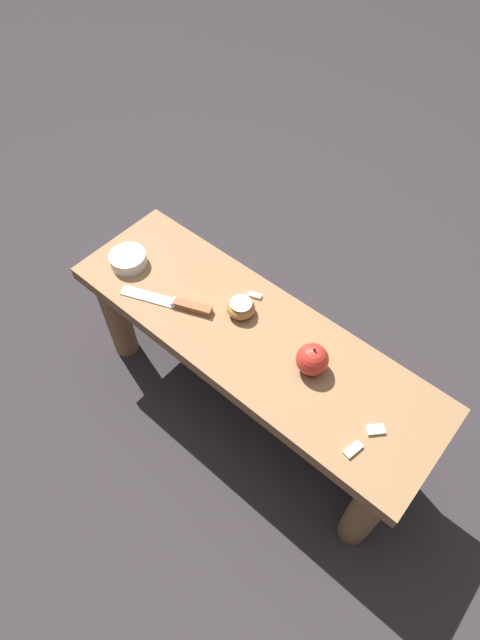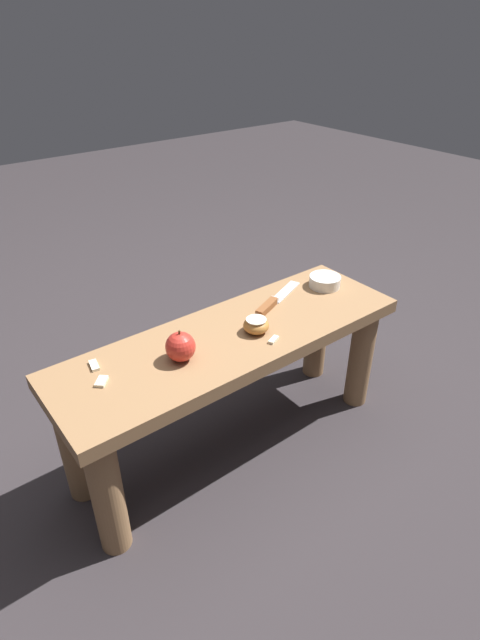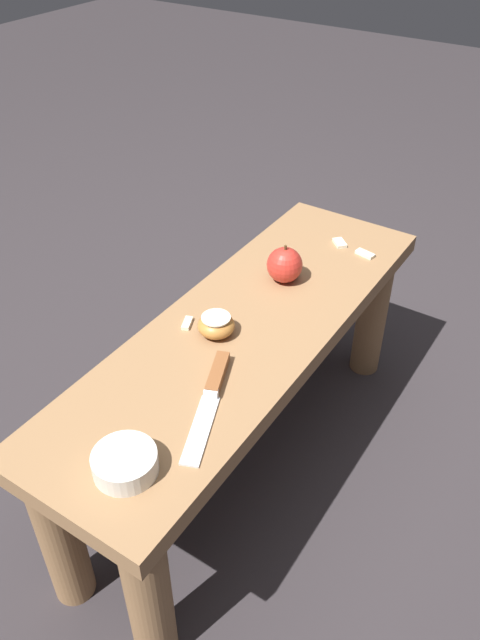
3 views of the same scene
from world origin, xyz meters
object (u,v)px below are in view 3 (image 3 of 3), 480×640
(knife, at_px, (213,389))
(apple_whole, at_px, (285,265))
(wooden_bench, at_px, (245,362))
(bowl, at_px, (125,463))
(apple_cut, at_px, (216,325))

(knife, height_order, apple_whole, apple_whole)
(wooden_bench, xyz_separation_m, apple_whole, (0.18, 0.01, 0.14))
(bowl, bearing_deg, apple_cut, 11.98)
(knife, distance_m, apple_whole, 0.38)
(bowl, bearing_deg, apple_whole, 5.56)
(knife, height_order, bowl, bowl)
(apple_whole, distance_m, bowl, 0.59)
(apple_cut, bearing_deg, apple_whole, -4.20)
(wooden_bench, bearing_deg, knife, -163.75)
(apple_cut, bearing_deg, wooden_bench, -28.29)
(wooden_bench, bearing_deg, bowl, -173.96)
(wooden_bench, distance_m, bowl, 0.43)
(knife, bearing_deg, apple_whole, 168.70)
(apple_whole, height_order, apple_cut, apple_whole)
(wooden_bench, xyz_separation_m, apple_cut, (-0.06, 0.03, 0.12))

